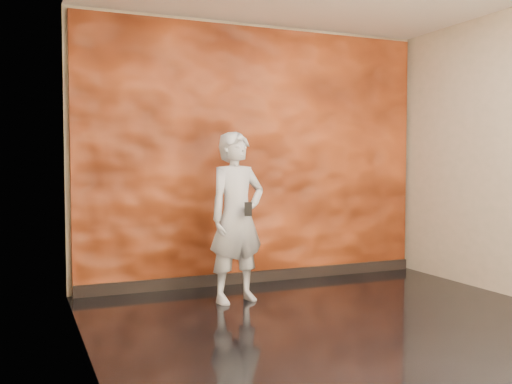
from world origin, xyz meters
name	(u,v)px	position (x,y,z in m)	size (l,w,h in m)	color
room	(357,150)	(0.00, 0.00, 1.40)	(4.02, 4.02, 2.81)	black
feature_wall	(258,156)	(0.00, 1.96, 1.38)	(3.90, 0.06, 2.75)	#D25523
baseboard	(259,276)	(0.00, 1.92, 0.06)	(3.90, 0.04, 0.12)	black
man	(237,217)	(-0.54, 1.20, 0.79)	(0.58, 0.38, 1.59)	#90959D
phone	(248,209)	(-0.51, 0.98, 0.89)	(0.07, 0.01, 0.13)	black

